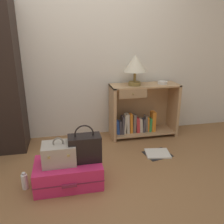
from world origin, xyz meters
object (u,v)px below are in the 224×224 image
(handbag, at_px, (85,148))
(bookshelf, at_px, (141,112))
(table_lamp, at_px, (135,64))
(bottle, at_px, (25,181))
(bowl, at_px, (163,83))
(suitcase_large, at_px, (68,173))
(open_book_on_floor, at_px, (158,154))
(train_case, at_px, (59,154))

(handbag, bearing_deg, bookshelf, 47.41)
(bookshelf, bearing_deg, handbag, -132.59)
(table_lamp, relative_size, bottle, 2.34)
(bowl, bearing_deg, handbag, -141.39)
(bookshelf, distance_m, bowl, 0.52)
(suitcase_large, relative_size, bottle, 3.76)
(bowl, bearing_deg, suitcase_large, -145.01)
(table_lamp, distance_m, handbag, 1.44)
(bookshelf, bearing_deg, open_book_on_floor, -88.32)
(train_case, bearing_deg, open_book_on_floor, 17.46)
(bookshelf, relative_size, train_case, 3.02)
(table_lamp, bearing_deg, bookshelf, 16.00)
(handbag, distance_m, bottle, 0.67)
(train_case, bearing_deg, bottle, -179.22)
(bottle, bearing_deg, train_case, 0.78)
(train_case, height_order, handbag, handbag)
(bowl, height_order, handbag, bowl)
(suitcase_large, xyz_separation_m, handbag, (0.18, 0.00, 0.26))
(train_case, relative_size, handbag, 0.84)
(bookshelf, bearing_deg, suitcase_large, -137.46)
(suitcase_large, distance_m, train_case, 0.24)
(table_lamp, height_order, handbag, table_lamp)
(bowl, height_order, bottle, bowl)
(train_case, bearing_deg, bowl, 33.52)
(bottle, height_order, open_book_on_floor, bottle)
(suitcase_large, bearing_deg, open_book_on_floor, 18.63)
(handbag, xyz_separation_m, bottle, (-0.60, -0.01, -0.30))
(train_case, xyz_separation_m, bottle, (-0.35, -0.00, -0.27))
(table_lamp, height_order, suitcase_large, table_lamp)
(handbag, bearing_deg, bottle, -179.42)
(table_lamp, xyz_separation_m, bowl, (0.42, -0.00, -0.27))
(bottle, bearing_deg, suitcase_large, 0.51)
(table_lamp, relative_size, open_book_on_floor, 1.16)
(train_case, bearing_deg, table_lamp, 42.79)
(suitcase_large, distance_m, open_book_on_floor, 1.19)
(bookshelf, height_order, bowl, bowl)
(table_lamp, xyz_separation_m, suitcase_large, (-0.98, -0.98, -0.94))
(bookshelf, xyz_separation_m, bowl, (0.29, -0.04, 0.43))
(bowl, height_order, train_case, bowl)
(train_case, distance_m, handbag, 0.26)
(table_lamp, relative_size, train_case, 1.30)
(bowl, xyz_separation_m, train_case, (-1.47, -0.98, -0.45))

